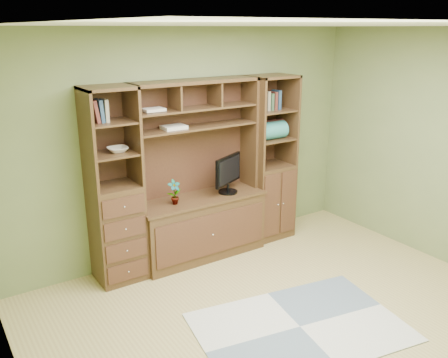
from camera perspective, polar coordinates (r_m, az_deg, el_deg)
room at (r=3.94m, az=10.24°, el=-1.56°), size 4.60×4.10×2.64m
center_hutch at (r=5.34m, az=-2.84°, el=0.76°), size 1.54×0.53×2.05m
left_tower at (r=4.97m, az=-13.06°, el=-1.00°), size 0.50×0.45×2.05m
right_tower at (r=5.93m, az=5.52°, el=2.44°), size 0.55×0.45×2.05m
rug at (r=4.53m, az=9.12°, el=-17.18°), size 2.02×1.52×0.01m
monitor at (r=5.49m, az=0.49°, el=1.39°), size 0.55×0.42×0.62m
orchid at (r=5.20m, az=-5.99°, el=-1.60°), size 0.15×0.10×0.28m
magazines at (r=5.16m, az=-6.04°, el=6.21°), size 0.25×0.19×0.04m
bowl at (r=4.88m, az=-12.66°, el=3.47°), size 0.21×0.21×0.05m
blanket_teal at (r=5.79m, az=5.75°, el=5.83°), size 0.37×0.21×0.21m
blanket_red at (r=6.00m, az=6.26°, el=6.20°), size 0.37×0.21×0.21m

